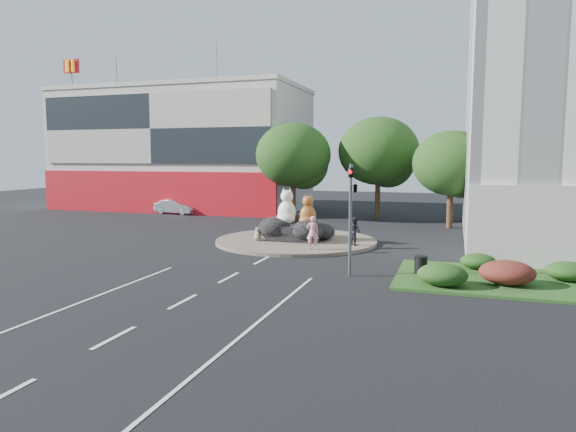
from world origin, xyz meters
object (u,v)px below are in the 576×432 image
Objects in this scene: pedestrian_dark at (355,231)px; parked_car at (176,207)px; kitten_white at (314,236)px; kitten_calico at (258,234)px; cat_white at (287,207)px; pedestrian_pink at (313,233)px; cat_tabby at (308,210)px; litter_bin at (421,265)px.

pedestrian_dark is 0.40× the size of parked_car.
kitten_calico is at bearing 137.12° from kitten_white.
pedestrian_dark is 23.50m from parked_car.
pedestrian_dark is (4.46, -0.91, -1.22)m from cat_white.
pedestrian_dark is at bearing -147.79° from pedestrian_pink.
cat_white is 2.68m from kitten_white.
cat_white is at bearing 46.23° from kitten_calico.
cat_tabby is 0.47× the size of parked_car.
kitten_white is (1.96, -0.69, -1.69)m from cat_white.
cat_tabby reaches higher than kitten_white.
cat_white is 2.74× the size of kitten_calico.
pedestrian_pink is (2.51, -3.02, -1.11)m from cat_white.
pedestrian_dark reaches higher than kitten_white.
kitten_calico is 18.90m from parked_car.
pedestrian_pink is at bearing 91.86° from pedestrian_dark.
kitten_calico is 0.51× the size of pedestrian_dark.
pedestrian_pink is 7.29m from litter_bin.
litter_bin is at bearing -123.48° from parked_car.
pedestrian_pink is 1.13× the size of pedestrian_dark.
cat_tabby is 2.33× the size of kitten_calico.
cat_tabby is 10.05m from litter_bin.
pedestrian_pink is 23.23m from parked_car.
parked_car is (-19.51, 13.10, -0.34)m from pedestrian_dark.
litter_bin is (7.21, -6.82, -1.57)m from cat_tabby.
pedestrian_pink is (1.10, -2.90, -0.94)m from cat_tabby.
litter_bin is at bearing -54.91° from cat_tabby.
kitten_calico is 11.76m from litter_bin.
pedestrian_dark is at bearing -118.39° from parked_car.
kitten_white is at bearing -91.79° from pedestrian_pink.
cat_white is 11.20m from litter_bin.
cat_white is 3.22× the size of kitten_white.
cat_tabby is 3.43m from kitten_calico.
kitten_calico is 0.45× the size of pedestrian_pink.
cat_tabby is 2.52× the size of litter_bin.
pedestrian_pink is (0.55, -2.34, 0.58)m from kitten_white.
cat_white is 19.43m from parked_car.
pedestrian_dark reaches higher than kitten_calico.
litter_bin is at bearing -91.91° from kitten_white.
litter_bin is at bearing 132.27° from pedestrian_pink.
cat_tabby reaches higher than litter_bin.
kitten_calico is at bearing 45.92° from pedestrian_dark.
kitten_calico is at bearing -40.97° from pedestrian_pink.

